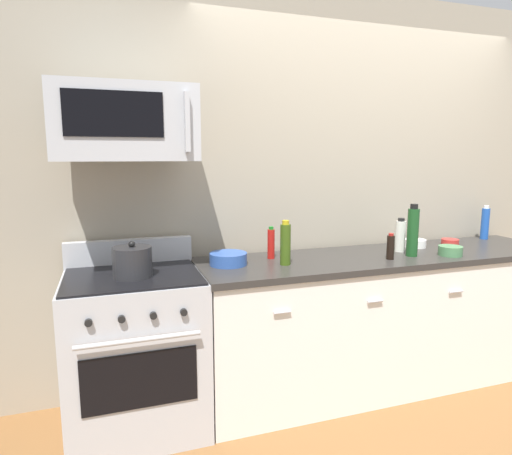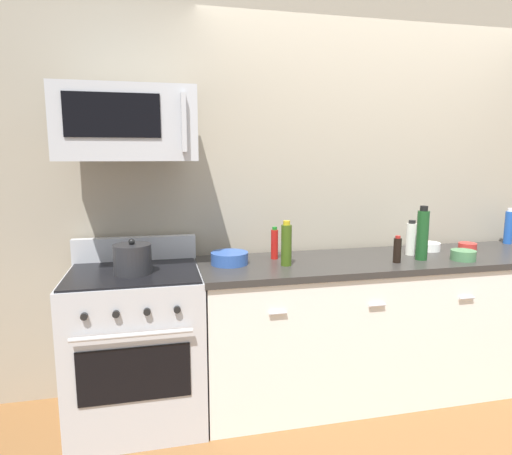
{
  "view_description": "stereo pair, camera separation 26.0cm",
  "coord_description": "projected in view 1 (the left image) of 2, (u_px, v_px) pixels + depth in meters",
  "views": [
    {
      "loc": [
        -1.78,
        -2.49,
        1.58
      ],
      "look_at": [
        -0.96,
        -0.05,
        1.16
      ],
      "focal_mm": 30.98,
      "sensor_mm": 36.0,
      "label": 1
    },
    {
      "loc": [
        -1.53,
        -2.56,
        1.58
      ],
      "look_at": [
        -0.96,
        -0.05,
        1.16
      ],
      "focal_mm": 30.98,
      "sensor_mm": 36.0,
      "label": 2
    }
  ],
  "objects": [
    {
      "name": "range_oven",
      "position": [
        136.0,
        350.0,
        2.54
      ],
      "size": [
        0.76,
        0.69,
        1.07
      ],
      "color": "#B7BABF",
      "rests_on": "ground_plane"
    },
    {
      "name": "bowl_red_small",
      "position": [
        450.0,
        242.0,
        3.3
      ],
      "size": [
        0.12,
        0.12,
        0.04
      ],
      "color": "#B72D28",
      "rests_on": "countertop_slab"
    },
    {
      "name": "back_wall",
      "position": [
        358.0,
        187.0,
        3.31
      ],
      "size": [
        5.68,
        0.1,
        2.7
      ],
      "primitive_type": "cube",
      "color": "#9E937F",
      "rests_on": "ground_plane"
    },
    {
      "name": "stockpot",
      "position": [
        132.0,
        262.0,
        2.41
      ],
      "size": [
        0.21,
        0.21,
        0.2
      ],
      "color": "#262628",
      "rests_on": "range_oven"
    },
    {
      "name": "counter_unit",
      "position": [
        384.0,
        319.0,
        3.06
      ],
      "size": [
        2.59,
        0.66,
        0.92
      ],
      "color": "silver",
      "rests_on": "ground_plane"
    },
    {
      "name": "bottle_hot_sauce_red",
      "position": [
        271.0,
        243.0,
        2.85
      ],
      "size": [
        0.05,
        0.05,
        0.21
      ],
      "color": "#B21914",
      "rests_on": "countertop_slab"
    },
    {
      "name": "ground_plane",
      "position": [
        381.0,
        380.0,
        3.14
      ],
      "size": [
        6.82,
        6.82,
        0.0
      ],
      "primitive_type": "plane",
      "color": "brown"
    },
    {
      "name": "bottle_vinegar_white",
      "position": [
        400.0,
        236.0,
        3.05
      ],
      "size": [
        0.07,
        0.07,
        0.23
      ],
      "color": "silver",
      "rests_on": "countertop_slab"
    },
    {
      "name": "bottle_soda_blue",
      "position": [
        485.0,
        223.0,
        3.51
      ],
      "size": [
        0.06,
        0.06,
        0.27
      ],
      "color": "#1E4CA5",
      "rests_on": "countertop_slab"
    },
    {
      "name": "bowl_green_glaze",
      "position": [
        450.0,
        250.0,
        2.94
      ],
      "size": [
        0.15,
        0.15,
        0.06
      ],
      "color": "#477A4C",
      "rests_on": "countertop_slab"
    },
    {
      "name": "bowl_blue_mixing",
      "position": [
        228.0,
        258.0,
        2.69
      ],
      "size": [
        0.23,
        0.23,
        0.07
      ],
      "color": "#2D519E",
      "rests_on": "countertop_slab"
    },
    {
      "name": "bowl_white_ceramic",
      "position": [
        415.0,
        243.0,
        3.22
      ],
      "size": [
        0.16,
        0.16,
        0.06
      ],
      "color": "white",
      "rests_on": "countertop_slab"
    },
    {
      "name": "microwave",
      "position": [
        125.0,
        123.0,
        2.38
      ],
      "size": [
        0.74,
        0.44,
        0.4
      ],
      "color": "#B7BABF"
    },
    {
      "name": "bottle_olive_oil",
      "position": [
        285.0,
        244.0,
        2.68
      ],
      "size": [
        0.06,
        0.06,
        0.27
      ],
      "color": "#385114",
      "rests_on": "countertop_slab"
    },
    {
      "name": "bottle_soy_sauce_dark",
      "position": [
        390.0,
        247.0,
        2.83
      ],
      "size": [
        0.05,
        0.05,
        0.17
      ],
      "color": "black",
      "rests_on": "countertop_slab"
    },
    {
      "name": "bottle_wine_green",
      "position": [
        413.0,
        232.0,
        2.91
      ],
      "size": [
        0.07,
        0.07,
        0.35
      ],
      "color": "#19471E",
      "rests_on": "countertop_slab"
    }
  ]
}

